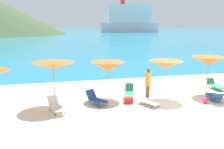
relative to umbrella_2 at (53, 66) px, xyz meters
The scene contains 16 objects.
ground_plane 10.25m from the umbrella_2, 51.04° to the left, with size 50.00×100.00×0.30m, color beige.
ocean_water 225.24m from the umbrella_2, 88.40° to the left, with size 650.00×440.00×0.02m, color teal.
umbrella_2 is the anchor object (origin of this frame).
umbrella_3 3.24m from the umbrella_2, 11.31° to the left, with size 2.06×2.06×2.11m.
umbrella_4 6.49m from the umbrella_2, ahead, with size 2.19×2.19×2.19m.
umbrella_5 9.49m from the umbrella_2, ahead, with size 2.25×2.25×2.31m.
lounge_chair_0 5.39m from the umbrella_2, 16.63° to the right, with size 1.17×1.65×0.64m.
lounge_chair_4 2.91m from the umbrella_2, 18.90° to the right, with size 1.15×1.51×0.72m.
lounge_chair_6 10.82m from the umbrella_2, ahead, with size 0.68×1.59×0.60m.
lounge_chair_7 2.26m from the umbrella_2, 88.88° to the right, with size 0.92×1.58×0.67m.
lounge_chair_8 4.72m from the umbrella_2, ahead, with size 1.02×1.57×0.69m.
lounge_chair_10 9.19m from the umbrella_2, 11.20° to the right, with size 1.05×1.66×0.62m.
beachgoer_0 5.56m from the umbrella_2, ahead, with size 0.34×0.34×1.73m.
beach_ball 8.51m from the umbrella_2, 14.24° to the right, with size 0.34×0.34×0.34m, color #D83372.
cooler_box 4.50m from the umbrella_2, 13.65° to the right, with size 0.50×0.36×0.34m, color red.
cruise_ship 164.05m from the umbrella_2, 70.33° to the left, with size 41.68×13.67×22.21m.
Camera 1 is at (-6.33, -10.80, 4.18)m, focal length 38.30 mm.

